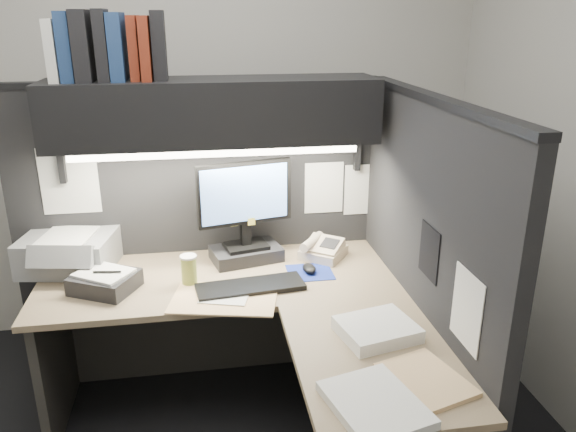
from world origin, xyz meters
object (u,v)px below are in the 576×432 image
Objects in this scene: desk at (304,391)px; coffee_cup at (189,271)px; overhead_shelf at (214,111)px; monitor at (245,222)px; printer at (70,250)px; notebook_stack at (105,282)px; telephone at (323,250)px; keyboard at (250,287)px.

desk is 12.47× the size of coffee_cup.
overhead_shelf is 0.58m from monitor.
monitor is 3.84× the size of coffee_cup.
overhead_shelf reaches higher than coffee_cup.
printer reaches higher than coffee_cup.
monitor is 0.89m from printer.
overhead_shelf is at bearing 58.08° from coffee_cup.
monitor reaches higher than printer.
coffee_cup is 0.51× the size of notebook_stack.
telephone is 0.72m from coffee_cup.
desk is 3.94× the size of printer.
monitor reaches higher than notebook_stack.
printer reaches higher than keyboard.
desk is 1.37m from printer.
overhead_shelf is 5.76× the size of notebook_stack.
printer is (-0.88, 0.06, -0.12)m from monitor.
telephone is at bearing -4.66° from overhead_shelf.
telephone is 1.53× the size of coffee_cup.
telephone is at bearing 71.72° from desk.
telephone is 1.28m from printer.
keyboard is 0.30m from coffee_cup.
overhead_shelf is at bearing 160.70° from monitor.
telephone is at bearing 16.73° from coffee_cup.
telephone is 1.09m from notebook_stack.
overhead_shelf is 7.42× the size of telephone.
overhead_shelf reaches higher than keyboard.
telephone is at bearing 6.18° from printer.
desk is 1.33m from overhead_shelf.
monitor is 0.40m from coffee_cup.
monitor reaches higher than telephone.
overhead_shelf is at bearing 24.67° from notebook_stack.
coffee_cup is at bearing -0.47° from notebook_stack.
notebook_stack is at bearing 149.08° from desk.
telephone is at bearing 10.78° from notebook_stack.
notebook_stack is at bearing -132.39° from telephone.
desk is 1.03m from notebook_stack.
desk is 8.14× the size of telephone.
coffee_cup is at bearing -126.44° from telephone.
notebook_stack is (-0.66, 0.10, 0.03)m from keyboard.
overhead_shelf is 3.12× the size of keyboard.
telephone is 0.78× the size of notebook_stack.
coffee_cup is at bearing -16.79° from printer.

